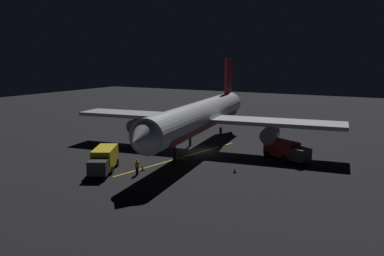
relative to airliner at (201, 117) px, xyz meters
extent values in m
cube|color=black|center=(-0.09, 0.62, -4.77)|extent=(180.00, 180.00, 0.20)
cube|color=gold|center=(0.20, 4.62, -4.66)|extent=(4.70, 21.84, 0.01)
cylinder|color=silver|center=(-0.09, 0.62, 0.19)|extent=(8.23, 31.32, 3.80)
cube|color=maroon|center=(-0.09, 0.62, -0.85)|extent=(7.37, 26.67, 0.68)
cone|color=silver|center=(-2.49, 17.13, 0.19)|extent=(4.12, 3.54, 3.72)
cone|color=silver|center=(2.39, -16.45, 0.19)|extent=(4.04, 5.00, 3.42)
cube|color=maroon|center=(2.00, -13.77, 4.88)|extent=(0.87, 3.61, 5.57)
cube|color=silver|center=(-10.08, -2.40, -0.38)|extent=(17.36, 7.17, 0.50)
cylinder|color=slate|center=(-9.42, -1.09, -1.78)|extent=(2.54, 3.47, 2.10)
cube|color=silver|center=(10.35, 0.57, -0.38)|extent=(17.36, 7.17, 0.50)
cylinder|color=slate|center=(9.34, 1.63, -1.78)|extent=(2.54, 3.47, 2.10)
cylinder|color=black|center=(-1.32, 9.08, -3.19)|extent=(0.41, 0.41, 2.96)
cylinder|color=black|center=(-1.98, -2.23, -3.19)|extent=(0.41, 0.41, 2.96)
cylinder|color=black|center=(2.53, -1.58, -3.19)|extent=(0.41, 0.41, 2.96)
cube|color=gold|center=(4.92, 13.85, -3.15)|extent=(3.99, 4.99, 2.13)
cube|color=#38383D|center=(3.43, 16.64, -3.47)|extent=(2.61, 2.53, 1.50)
cylinder|color=black|center=(4.17, 15.25, -4.22)|extent=(2.46, 1.88, 0.90)
cylinder|color=black|center=(5.67, 12.45, -4.22)|extent=(2.46, 1.88, 0.90)
cube|color=maroon|center=(-11.12, -0.59, -3.27)|extent=(4.80, 3.87, 1.90)
cube|color=#38383D|center=(-13.83, 0.84, -3.47)|extent=(2.52, 2.60, 1.50)
cylinder|color=black|center=(-12.46, 0.12, -4.22)|extent=(1.87, 2.46, 0.90)
cylinder|color=black|center=(-9.78, -1.29, -4.22)|extent=(1.87, 2.46, 0.90)
cylinder|color=black|center=(0.64, 13.64, -4.24)|extent=(0.32, 0.32, 0.85)
cylinder|color=yellow|center=(0.64, 13.64, -3.49)|extent=(0.40, 0.40, 0.65)
sphere|color=tan|center=(0.64, 13.64, -3.05)|extent=(0.24, 0.24, 0.24)
cone|color=#EA590F|center=(-8.35, 7.79, -4.39)|extent=(0.36, 0.36, 0.55)
cube|color=black|center=(-8.35, 7.79, -4.65)|extent=(0.50, 0.50, 0.03)
cone|color=#EA590F|center=(1.09, 12.02, -4.39)|extent=(0.36, 0.36, 0.55)
cube|color=black|center=(1.09, 12.02, -4.65)|extent=(0.50, 0.50, 0.03)
cone|color=#EA590F|center=(-1.07, 6.35, -4.39)|extent=(0.36, 0.36, 0.55)
cube|color=black|center=(-1.07, 6.35, -4.65)|extent=(0.50, 0.50, 0.03)
cone|color=#EA590F|center=(-0.40, 5.76, -4.39)|extent=(0.36, 0.36, 0.55)
cube|color=black|center=(-0.40, 5.76, -4.65)|extent=(0.50, 0.50, 0.03)
camera|label=1|loc=(-24.41, 46.70, 7.87)|focal=36.72mm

